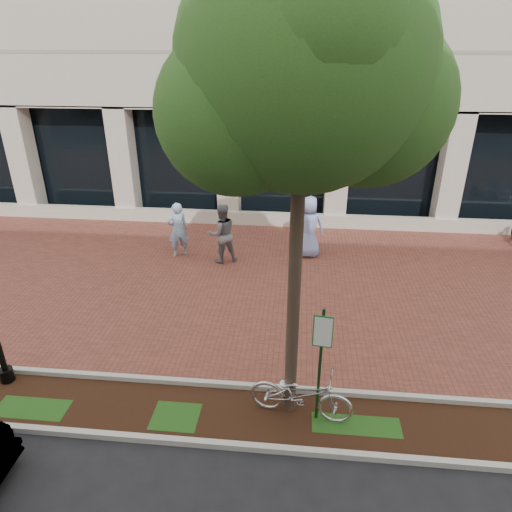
# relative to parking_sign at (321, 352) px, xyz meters

# --- Properties ---
(ground) EXTENTS (120.00, 120.00, 0.00)m
(ground) POSITION_rel_parking_sign_xyz_m (-1.16, 5.16, -1.51)
(ground) COLOR black
(ground) RESTS_ON ground
(brick_plaza) EXTENTS (40.00, 9.00, 0.01)m
(brick_plaza) POSITION_rel_parking_sign_xyz_m (-1.16, 5.16, -1.51)
(brick_plaza) COLOR brown
(brick_plaza) RESTS_ON ground
(planting_strip) EXTENTS (40.00, 1.50, 0.01)m
(planting_strip) POSITION_rel_parking_sign_xyz_m (-1.16, -0.09, -1.51)
(planting_strip) COLOR black
(planting_strip) RESTS_ON ground
(curb_plaza_side) EXTENTS (40.00, 0.12, 0.12)m
(curb_plaza_side) POSITION_rel_parking_sign_xyz_m (-1.16, 0.66, -1.45)
(curb_plaza_side) COLOR #B2B1A8
(curb_plaza_side) RESTS_ON ground
(curb_street_side) EXTENTS (40.00, 0.12, 0.12)m
(curb_street_side) POSITION_rel_parking_sign_xyz_m (-1.16, -0.84, -1.45)
(curb_street_side) COLOR #B2B1A8
(curb_street_side) RESTS_ON ground
(parking_sign) EXTENTS (0.34, 0.07, 2.37)m
(parking_sign) POSITION_rel_parking_sign_xyz_m (0.00, 0.00, 0.00)
(parking_sign) COLOR #153A18
(parking_sign) RESTS_ON ground
(street_tree) EXTENTS (4.18, 3.48, 7.80)m
(street_tree) POSITION_rel_parking_sign_xyz_m (-0.45, 0.24, 4.32)
(street_tree) COLOR #4B392B
(street_tree) RESTS_ON ground
(locked_bicycle) EXTENTS (2.01, 0.98, 1.01)m
(locked_bicycle) POSITION_rel_parking_sign_xyz_m (-0.30, 0.06, -1.01)
(locked_bicycle) COLOR silver
(locked_bicycle) RESTS_ON ground
(pedestrian_left) EXTENTS (0.78, 0.69, 1.80)m
(pedestrian_left) POSITION_rel_parking_sign_xyz_m (-4.29, 6.69, -0.61)
(pedestrian_left) COLOR #8CAFD1
(pedestrian_left) RESTS_ON ground
(pedestrian_mid) EXTENTS (1.14, 1.05, 1.90)m
(pedestrian_mid) POSITION_rel_parking_sign_xyz_m (-2.82, 6.40, -0.57)
(pedestrian_mid) COLOR slate
(pedestrian_mid) RESTS_ON ground
(pedestrian_right) EXTENTS (1.01, 0.69, 2.00)m
(pedestrian_right) POSITION_rel_parking_sign_xyz_m (-0.15, 7.09, -0.51)
(pedestrian_right) COLOR #8E9DD4
(pedestrian_right) RESTS_ON ground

